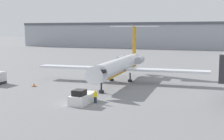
% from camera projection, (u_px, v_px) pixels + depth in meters
% --- Properties ---
extents(ground_plane, '(600.00, 600.00, 0.00)m').
position_uv_depth(ground_plane, '(81.00, 104.00, 38.43)').
color(ground_plane, slate).
extents(terminal_building, '(180.00, 16.80, 12.66)m').
position_uv_depth(terminal_building, '(193.00, 35.00, 148.93)').
color(terminal_building, '#9EA3AD').
rests_on(terminal_building, ground).
extents(airplane_main, '(30.36, 25.39, 9.88)m').
position_uv_depth(airplane_main, '(120.00, 65.00, 54.21)').
color(airplane_main, silver).
rests_on(airplane_main, ground).
extents(pushback_tug, '(1.95, 4.60, 1.87)m').
position_uv_depth(pushback_tug, '(83.00, 98.00, 38.80)').
color(pushback_tug, silver).
rests_on(pushback_tug, ground).
extents(worker_near_tug, '(0.40, 0.24, 1.65)m').
position_uv_depth(worker_near_tug, '(95.00, 96.00, 38.76)').
color(worker_near_tug, '#232838').
rests_on(worker_near_tug, ground).
extents(traffic_cone_left, '(0.59, 0.59, 0.64)m').
position_uv_depth(traffic_cone_left, '(34.00, 85.00, 50.12)').
color(traffic_cone_left, black).
rests_on(traffic_cone_left, ground).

